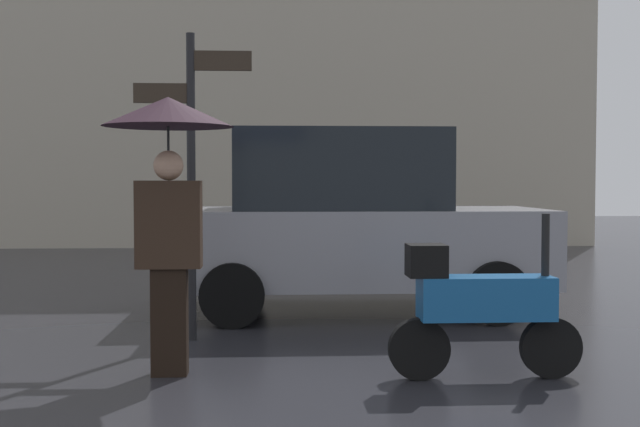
{
  "coord_description": "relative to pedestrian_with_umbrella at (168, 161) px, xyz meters",
  "views": [
    {
      "loc": [
        0.94,
        -2.67,
        1.48
      ],
      "look_at": [
        1.39,
        5.37,
        1.15
      ],
      "focal_mm": 44.68,
      "sensor_mm": 36.0,
      "label": 1
    }
  ],
  "objects": [
    {
      "name": "street_signpost",
      "position": [
        0.04,
        1.34,
        0.09
      ],
      "size": [
        1.08,
        0.08,
        2.83
      ],
      "color": "black",
      "rests_on": "ground"
    },
    {
      "name": "parked_scooter",
      "position": [
        2.32,
        -0.25,
        -1.07
      ],
      "size": [
        1.46,
        0.32,
        1.23
      ],
      "rotation": [
        0.0,
        0.0,
        -0.24
      ],
      "color": "black",
      "rests_on": "ground"
    },
    {
      "name": "parked_car_left",
      "position": [
        1.65,
        2.84,
        -0.61
      ],
      "size": [
        4.16,
        2.02,
        2.04
      ],
      "rotation": [
        0.0,
        0.0,
        0.17
      ],
      "color": "gray",
      "rests_on": "ground"
    },
    {
      "name": "pedestrian_with_umbrella",
      "position": [
        0.0,
        0.0,
        0.0
      ],
      "size": [
        0.99,
        0.99,
        2.11
      ],
      "rotation": [
        0.0,
        0.0,
        2.12
      ],
      "color": "black",
      "rests_on": "ground"
    }
  ]
}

